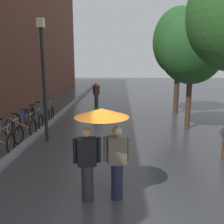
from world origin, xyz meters
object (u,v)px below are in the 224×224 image
(couple_under_umbrella, at_px, (102,139))
(parked_bicycle_3, at_px, (29,122))
(street_tree_2, at_px, (179,42))
(parked_bicycle_4, at_px, (37,116))
(parked_bicycle_2, at_px, (21,127))
(parked_bicycle_1, at_px, (6,134))
(street_tree_1, at_px, (192,50))
(street_lamp_post, at_px, (43,72))
(pedestrian_walking_midground, at_px, (96,94))
(parked_bicycle_5, at_px, (42,113))

(couple_under_umbrella, bearing_deg, parked_bicycle_3, 124.01)
(street_tree_2, relative_size, parked_bicycle_4, 5.26)
(street_tree_2, relative_size, parked_bicycle_2, 5.34)
(street_tree_2, height_order, parked_bicycle_1, street_tree_2)
(parked_bicycle_2, bearing_deg, street_tree_1, 11.57)
(street_tree_1, height_order, parked_bicycle_3, street_tree_1)
(street_tree_1, relative_size, street_lamp_post, 1.11)
(parked_bicycle_3, bearing_deg, pedestrian_walking_midground, 67.31)
(couple_under_umbrella, distance_m, pedestrian_walking_midground, 11.20)
(parked_bicycle_3, bearing_deg, parked_bicycle_1, -95.78)
(parked_bicycle_1, relative_size, couple_under_umbrella, 0.56)
(parked_bicycle_4, bearing_deg, parked_bicycle_2, -89.49)
(parked_bicycle_5, bearing_deg, parked_bicycle_1, -92.47)
(street_tree_2, height_order, parked_bicycle_5, street_tree_2)
(parked_bicycle_2, height_order, street_lamp_post, street_lamp_post)
(street_tree_1, height_order, parked_bicycle_4, street_tree_1)
(parked_bicycle_1, xyz_separation_m, parked_bicycle_2, (0.19, 0.94, 0.00))
(street_lamp_post, distance_m, pedestrian_walking_midground, 7.40)
(parked_bicycle_2, bearing_deg, parked_bicycle_1, -101.16)
(parked_bicycle_3, xyz_separation_m, street_lamp_post, (1.21, -1.42, 2.22))
(pedestrian_walking_midground, bearing_deg, parked_bicycle_2, -109.84)
(parked_bicycle_5, distance_m, couple_under_umbrella, 8.28)
(parked_bicycle_2, relative_size, pedestrian_walking_midground, 0.67)
(parked_bicycle_4, distance_m, parked_bicycle_5, 0.84)
(street_tree_2, distance_m, parked_bicycle_4, 8.60)
(couple_under_umbrella, bearing_deg, street_tree_2, 69.27)
(parked_bicycle_5, relative_size, pedestrian_walking_midground, 0.71)
(parked_bicycle_4, bearing_deg, street_tree_1, -4.47)
(parked_bicycle_4, height_order, street_lamp_post, street_lamp_post)
(parked_bicycle_2, xyz_separation_m, couple_under_umbrella, (3.66, -4.52, 1.00))
(street_tree_2, xyz_separation_m, parked_bicycle_5, (-7.24, -2.04, -3.65))
(street_tree_1, distance_m, parked_bicycle_2, 7.80)
(parked_bicycle_3, bearing_deg, street_tree_1, 4.31)
(parked_bicycle_3, distance_m, couple_under_umbrella, 6.62)
(parked_bicycle_4, bearing_deg, parked_bicycle_1, -93.28)
(parked_bicycle_2, bearing_deg, parked_bicycle_5, 90.47)
(parked_bicycle_4, height_order, pedestrian_walking_midground, pedestrian_walking_midground)
(couple_under_umbrella, distance_m, street_lamp_post, 4.85)
(parked_bicycle_2, height_order, pedestrian_walking_midground, pedestrian_walking_midground)
(parked_bicycle_5, distance_m, street_lamp_post, 4.20)
(parked_bicycle_3, bearing_deg, parked_bicycle_2, -90.09)
(parked_bicycle_2, bearing_deg, parked_bicycle_3, 89.91)
(street_tree_2, xyz_separation_m, parked_bicycle_4, (-7.23, -2.88, -3.65))
(street_tree_2, bearing_deg, street_tree_1, -93.34)
(pedestrian_walking_midground, bearing_deg, couple_under_umbrella, -83.40)
(parked_bicycle_1, height_order, parked_bicycle_2, same)
(street_tree_1, xyz_separation_m, couple_under_umbrella, (-3.35, -5.96, -2.09))
(street_tree_2, bearing_deg, couple_under_umbrella, -110.73)
(parked_bicycle_2, bearing_deg, street_lamp_post, -22.94)
(parked_bicycle_1, distance_m, couple_under_umbrella, 5.35)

